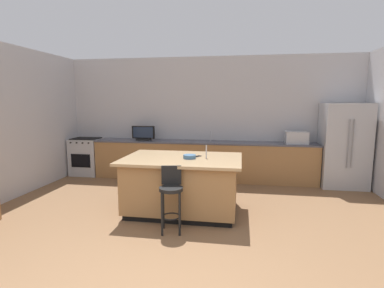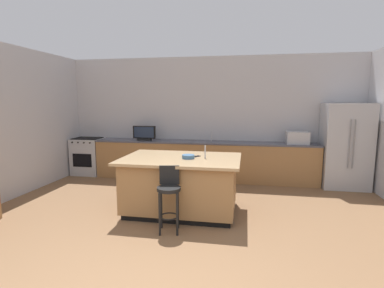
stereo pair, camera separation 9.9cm
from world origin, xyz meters
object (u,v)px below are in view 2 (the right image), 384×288
Objects in this scene: microwave at (297,138)px; refrigerator at (345,146)px; range_oven at (88,156)px; bar_stool_center at (169,193)px; kitchen_island at (181,184)px; tv_monitor at (144,134)px; fruit_bowl at (188,157)px; cell_phone at (196,156)px.

refrigerator is at bearing -4.22° from microwave.
microwave is (5.14, 0.00, 0.59)m from range_oven.
microwave is at bearing 175.78° from refrigerator.
bar_stool_center is (-3.19, -2.87, -0.35)m from refrigerator.
tv_monitor is at bearing 123.41° from kitchen_island.
fruit_bowl is (3.07, -2.22, 0.50)m from range_oven.
refrigerator is 8.86× the size of fruit_bowl.
microwave is 3.71m from bar_stool_center.
range_oven is 3.80m from cell_phone.
bar_stool_center is (-2.21, -2.94, -0.50)m from microwave.
range_oven is 1.67m from tv_monitor.
refrigerator reaches higher than tv_monitor.
microwave is 3.03m from fruit_bowl.
refrigerator reaches higher than range_oven.
kitchen_island is 0.51m from fruit_bowl.
range_oven is 1.00× the size of bar_stool_center.
bar_stool_center is at bearing -90.46° from kitchen_island.
range_oven reaches higher than kitchen_island.
range_oven is (-6.13, 0.07, -0.45)m from refrigerator.
fruit_bowl is at bearing -85.75° from cell_phone.
fruit_bowl is 0.22m from cell_phone.
tv_monitor reaches higher than kitchen_island.
refrigerator is (3.19, 2.09, 0.44)m from kitchen_island.
tv_monitor is 3.25m from bar_stool_center.
microwave is 0.85× the size of tv_monitor.
kitchen_island is 2.60m from tv_monitor.
fruit_bowl is at bearing -54.84° from tv_monitor.
cell_phone is at bearing -146.56° from refrigerator.
tv_monitor reaches higher than microwave.
tv_monitor is 2.56m from cell_phone.
bar_stool_center is 6.30× the size of cell_phone.
bar_stool_center reaches higher than kitchen_island.
tv_monitor is (-4.58, 0.02, 0.17)m from refrigerator.
kitchen_island is at bearing -117.35° from cell_phone.
refrigerator is 3.53m from cell_phone.
tv_monitor is (1.55, -0.05, 0.62)m from range_oven.
refrigerator is 1.94× the size of range_oven.
cell_phone is (-2.95, -1.95, 0.03)m from refrigerator.
kitchen_island is 0.79m from bar_stool_center.
refrigerator reaches higher than kitchen_island.
tv_monitor reaches higher than cell_phone.
bar_stool_center is at bearing -138.07° from refrigerator.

